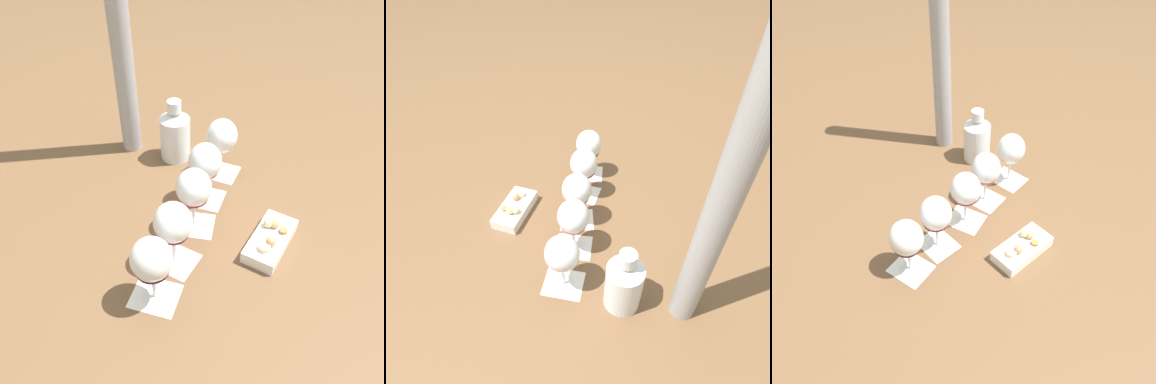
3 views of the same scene
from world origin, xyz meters
TOP-DOWN VIEW (x-y plane):
  - ground_plane at (0.00, 0.00)m, footprint 8.00×8.00m
  - tasting_card_0 at (-0.18, 0.18)m, footprint 0.14×0.14m
  - tasting_card_1 at (-0.09, 0.08)m, footprint 0.14×0.15m
  - tasting_card_2 at (0.00, 0.01)m, footprint 0.14×0.14m
  - tasting_card_3 at (0.09, -0.09)m, footprint 0.14×0.14m
  - tasting_card_4 at (0.17, -0.17)m, footprint 0.14×0.15m
  - wine_glass_0 at (-0.18, 0.18)m, footprint 0.09×0.09m
  - wine_glass_1 at (-0.09, 0.08)m, footprint 0.09×0.09m
  - wine_glass_2 at (0.00, 0.01)m, footprint 0.09×0.09m
  - wine_glass_3 at (0.09, -0.09)m, footprint 0.09×0.09m
  - wine_glass_4 at (0.17, -0.17)m, footprint 0.09×0.09m
  - ceramic_vase at (-0.31, 0.08)m, footprint 0.10×0.10m
  - snack_dish at (0.15, 0.16)m, footprint 0.17×0.20m
  - umbrella_pole at (-0.42, -0.03)m, footprint 0.06×0.06m

SIDE VIEW (x-z plane):
  - ground_plane at x=0.00m, z-range 0.00..0.00m
  - tasting_card_0 at x=-0.18m, z-range 0.00..0.00m
  - tasting_card_1 at x=-0.09m, z-range 0.00..0.00m
  - tasting_card_2 at x=0.00m, z-range 0.00..0.00m
  - tasting_card_3 at x=0.09m, z-range 0.00..0.00m
  - tasting_card_4 at x=0.17m, z-range 0.00..0.00m
  - snack_dish at x=0.15m, z-range -0.01..0.05m
  - ceramic_vase at x=-0.31m, z-range -0.01..0.19m
  - wine_glass_0 at x=-0.18m, z-range 0.04..0.22m
  - wine_glass_1 at x=-0.09m, z-range 0.04..0.22m
  - wine_glass_2 at x=0.00m, z-range 0.04..0.22m
  - wine_glass_3 at x=0.09m, z-range 0.04..0.22m
  - wine_glass_4 at x=0.17m, z-range 0.04..0.22m
  - umbrella_pole at x=-0.42m, z-range 0.00..0.91m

